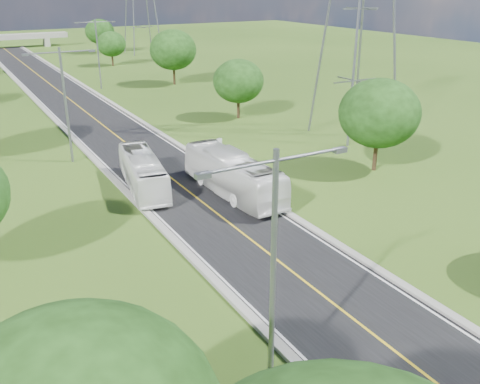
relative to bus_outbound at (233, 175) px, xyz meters
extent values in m
plane|color=#2D4A14|center=(-2.72, 29.08, -1.63)|extent=(260.00, 260.00, 0.00)
cube|color=black|center=(-2.72, 35.08, -1.60)|extent=(8.00, 150.00, 0.06)
cube|color=gray|center=(-6.97, 35.08, -1.52)|extent=(0.50, 150.00, 0.22)
cube|color=gray|center=(1.53, 35.08, -1.52)|extent=(0.50, 150.00, 0.22)
cylinder|color=slate|center=(2.48, 7.08, -0.43)|extent=(0.08, 0.08, 2.40)
cube|color=white|center=(2.48, 7.05, 0.37)|extent=(0.55, 0.04, 0.70)
cube|color=gray|center=(7.28, 109.08, -0.63)|extent=(1.20, 3.00, 2.00)
cube|color=gray|center=(-2.72, 109.08, 0.97)|extent=(30.00, 3.00, 1.20)
cylinder|color=slate|center=(-8.72, -18.92, 3.37)|extent=(0.22, 0.22, 10.00)
cylinder|color=slate|center=(-10.12, -18.92, 7.97)|extent=(2.80, 0.12, 0.12)
cylinder|color=slate|center=(-7.32, -18.92, 7.97)|extent=(2.80, 0.12, 0.12)
cube|color=slate|center=(-11.42, -18.92, 7.92)|extent=(0.50, 0.25, 0.18)
cube|color=slate|center=(-6.02, -18.92, 7.92)|extent=(0.50, 0.25, 0.18)
cylinder|color=slate|center=(-8.72, 14.08, 3.37)|extent=(0.22, 0.22, 10.00)
cylinder|color=slate|center=(-10.12, 14.08, 7.97)|extent=(2.80, 0.12, 0.12)
cylinder|color=slate|center=(-7.32, 14.08, 7.97)|extent=(2.80, 0.12, 0.12)
cube|color=slate|center=(-11.42, 14.08, 7.92)|extent=(0.50, 0.25, 0.18)
cube|color=slate|center=(-6.02, 14.08, 7.92)|extent=(0.50, 0.25, 0.18)
cylinder|color=slate|center=(3.28, 47.08, 3.37)|extent=(0.22, 0.22, 10.00)
cylinder|color=slate|center=(1.88, 47.08, 7.97)|extent=(2.80, 0.12, 0.12)
cylinder|color=slate|center=(4.68, 47.08, 7.97)|extent=(2.80, 0.12, 0.12)
cube|color=slate|center=(0.58, 47.08, 7.92)|extent=(0.50, 0.25, 0.18)
cube|color=slate|center=(5.98, 47.08, 7.92)|extent=(0.50, 0.25, 0.18)
cylinder|color=black|center=(13.28, -0.92, -0.19)|extent=(0.36, 0.36, 2.88)
ellipsoid|color=#18350E|center=(13.28, -0.92, 3.33)|extent=(6.72, 6.72, 5.71)
cylinder|color=black|center=(12.28, 21.08, -0.37)|extent=(0.36, 0.36, 2.52)
ellipsoid|color=#18350E|center=(12.28, 21.08, 2.71)|extent=(5.88, 5.88, 5.00)
cylinder|color=black|center=(14.28, 45.08, -0.10)|extent=(0.36, 0.36, 3.06)
ellipsoid|color=#18350E|center=(14.28, 45.08, 3.64)|extent=(7.14, 7.14, 6.07)
cylinder|color=black|center=(11.78, 69.08, -0.46)|extent=(0.36, 0.36, 2.34)
ellipsoid|color=#18350E|center=(11.78, 69.08, 2.40)|extent=(5.46, 5.46, 4.64)
cylinder|color=black|center=(15.28, 89.08, -0.28)|extent=(0.36, 0.36, 2.70)
ellipsoid|color=#18350E|center=(15.28, 89.08, 3.02)|extent=(6.30, 6.30, 5.36)
imported|color=white|center=(0.00, 0.00, 0.00)|extent=(2.96, 11.33, 3.14)
imported|color=white|center=(-5.49, 4.44, -0.20)|extent=(3.94, 10.10, 2.74)
camera|label=1|loc=(-18.04, -33.00, 13.53)|focal=40.00mm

